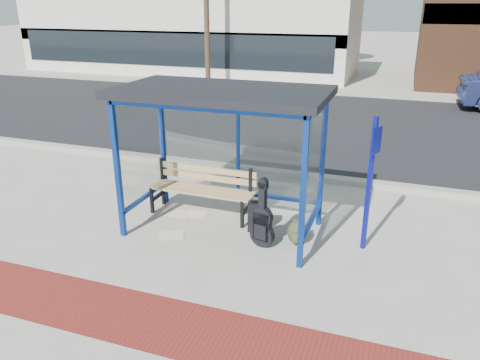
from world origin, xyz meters
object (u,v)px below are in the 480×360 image
at_px(bench, 202,187).
at_px(guitar_bag, 262,223).
at_px(backpack, 297,233).
at_px(suitcase, 257,217).

xyz_separation_m(bench, guitar_bag, (1.39, -0.80, -0.13)).
distance_m(bench, backpack, 2.00).
height_order(suitcase, backpack, suitcase).
bearing_deg(bench, backpack, -15.12).
height_order(bench, suitcase, bench).
bearing_deg(guitar_bag, bench, 163.59).
bearing_deg(guitar_bag, backpack, 40.89).
bearing_deg(suitcase, bench, 147.58).
relative_size(bench, suitcase, 3.59).
xyz_separation_m(guitar_bag, backpack, (0.51, 0.26, -0.21)).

